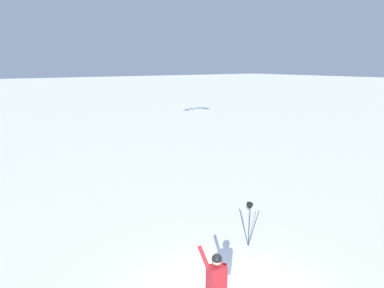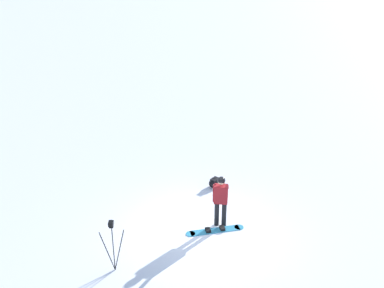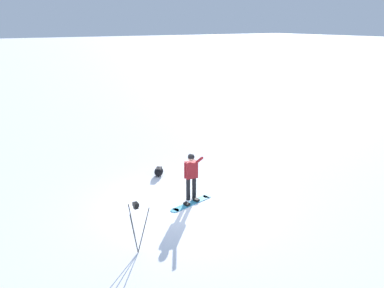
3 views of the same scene
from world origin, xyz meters
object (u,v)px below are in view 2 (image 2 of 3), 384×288
(snowboarder, at_px, (221,197))
(camera_tripod, at_px, (112,236))
(snowboard, at_px, (215,230))
(gear_bag_large, at_px, (215,182))

(snowboarder, xyz_separation_m, camera_tripod, (-2.87, -1.95, 0.04))
(snowboard, bearing_deg, snowboarder, 59.22)
(gear_bag_large, bearing_deg, camera_tripod, -123.41)
(snowboarder, distance_m, gear_bag_large, 2.57)
(snowboard, height_order, gear_bag_large, gear_bag_large)
(snowboard, xyz_separation_m, gear_bag_large, (0.19, 2.73, 0.16))
(gear_bag_large, distance_m, camera_tripod, 5.33)
(snowboard, relative_size, gear_bag_large, 2.78)
(gear_bag_large, xyz_separation_m, camera_tripod, (-2.90, -4.39, 0.85))
(snowboarder, bearing_deg, gear_bag_large, 89.50)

